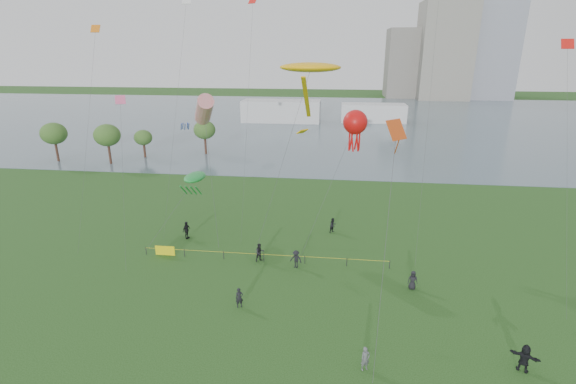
# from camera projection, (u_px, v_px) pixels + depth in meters

# --- Properties ---
(ground_plane) EXTENTS (400.00, 400.00, 0.00)m
(ground_plane) POSITION_uv_depth(u_px,v_px,m) (271.00, 347.00, 28.85)
(ground_plane) COLOR #183C13
(lake) EXTENTS (400.00, 120.00, 0.08)m
(lake) POSITION_uv_depth(u_px,v_px,m) (324.00, 120.00, 122.80)
(lake) COLOR slate
(lake) RESTS_ON ground_plane
(building_mid) EXTENTS (20.00, 20.00, 38.00)m
(building_mid) POSITION_uv_depth(u_px,v_px,m) (444.00, 51.00, 169.77)
(building_mid) COLOR gray
(building_mid) RESTS_ON ground_plane
(building_low) EXTENTS (16.00, 18.00, 28.00)m
(building_low) POSITION_uv_depth(u_px,v_px,m) (405.00, 63.00, 178.59)
(building_low) COLOR slate
(building_low) RESTS_ON ground_plane
(pavilion_left) EXTENTS (22.00, 8.00, 6.00)m
(pavilion_left) POSITION_uv_depth(u_px,v_px,m) (281.00, 111.00, 118.48)
(pavilion_left) COLOR silver
(pavilion_left) RESTS_ON ground_plane
(pavilion_right) EXTENTS (18.00, 7.00, 5.00)m
(pavilion_right) POSITION_uv_depth(u_px,v_px,m) (373.00, 113.00, 118.56)
(pavilion_right) COLOR silver
(pavilion_right) RESTS_ON ground_plane
(trees) EXTENTS (29.67, 13.70, 7.17)m
(trees) POSITION_uv_depth(u_px,v_px,m) (121.00, 134.00, 76.51)
(trees) COLOR #3C241B
(trees) RESTS_ON ground_plane
(fence) EXTENTS (24.07, 0.07, 1.05)m
(fence) POSITION_uv_depth(u_px,v_px,m) (203.00, 253.00, 41.12)
(fence) COLOR black
(fence) RESTS_ON ground_plane
(kite_flyer) EXTENTS (0.73, 0.64, 1.68)m
(kite_flyer) POSITION_uv_depth(u_px,v_px,m) (365.00, 359.00, 26.60)
(kite_flyer) COLOR #575B5F
(kite_flyer) RESTS_ON ground_plane
(spectator_a) EXTENTS (1.14, 1.08, 1.85)m
(spectator_a) POSITION_uv_depth(u_px,v_px,m) (260.00, 252.00, 40.38)
(spectator_a) COLOR black
(spectator_a) RESTS_ON ground_plane
(spectator_b) EXTENTS (1.28, 0.95, 1.76)m
(spectator_b) POSITION_uv_depth(u_px,v_px,m) (296.00, 259.00, 39.18)
(spectator_b) COLOR black
(spectator_b) RESTS_ON ground_plane
(spectator_c) EXTENTS (0.82, 1.24, 1.96)m
(spectator_c) POSITION_uv_depth(u_px,v_px,m) (187.00, 230.00, 45.24)
(spectator_c) COLOR black
(spectator_c) RESTS_ON ground_plane
(spectator_d) EXTENTS (0.83, 0.55, 1.69)m
(spectator_d) POSITION_uv_depth(u_px,v_px,m) (413.00, 280.00, 35.68)
(spectator_d) COLOR black
(spectator_d) RESTS_ON ground_plane
(spectator_e) EXTENTS (1.84, 1.34, 1.92)m
(spectator_e) POSITION_uv_depth(u_px,v_px,m) (524.00, 358.00, 26.48)
(spectator_e) COLOR black
(spectator_e) RESTS_ON ground_plane
(spectator_f) EXTENTS (0.72, 0.61, 1.67)m
(spectator_f) POSITION_uv_depth(u_px,v_px,m) (239.00, 298.00, 33.15)
(spectator_f) COLOR black
(spectator_f) RESTS_ON ground_plane
(spectator_g) EXTENTS (1.04, 1.05, 1.71)m
(spectator_g) POSITION_uv_depth(u_px,v_px,m) (333.00, 225.00, 46.78)
(spectator_g) COLOR black
(spectator_g) RESTS_ON ground_plane
(kite_stingray) EXTENTS (7.95, 10.27, 18.44)m
(kite_stingray) POSITION_uv_depth(u_px,v_px,m) (310.00, 68.00, 38.56)
(kite_stingray) COLOR #3F3F42
(kite_windsock) EXTENTS (4.78, 7.77, 15.38)m
(kite_windsock) POSITION_uv_depth(u_px,v_px,m) (204.00, 110.00, 44.25)
(kite_windsock) COLOR #3F3F42
(kite_creature) EXTENTS (4.81, 7.71, 6.67)m
(kite_creature) POSITION_uv_depth(u_px,v_px,m) (195.00, 177.00, 45.76)
(kite_creature) COLOR #3F3F42
(kite_octopus) EXTENTS (6.22, 7.07, 13.94)m
(kite_octopus) POSITION_uv_depth(u_px,v_px,m) (355.00, 123.00, 41.47)
(kite_octopus) COLOR #3F3F42
(kite_delta) EXTENTS (2.15, 9.26, 14.95)m
(kite_delta) POSITION_uv_depth(u_px,v_px,m) (396.00, 139.00, 28.77)
(kite_delta) COLOR #3F3F42
(small_kites) EXTENTS (43.16, 11.37, 10.49)m
(small_kites) POSITION_uv_depth(u_px,v_px,m) (264.00, 25.00, 39.77)
(small_kites) COLOR orange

